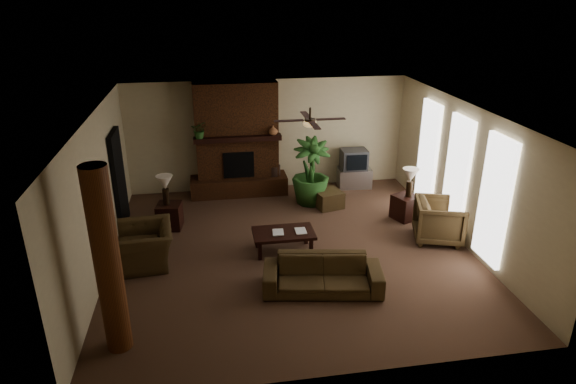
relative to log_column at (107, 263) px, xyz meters
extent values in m
plane|color=brown|center=(2.95, 2.40, -1.40)|extent=(7.00, 7.00, 0.00)
plane|color=silver|center=(2.95, 2.40, 1.40)|extent=(7.00, 7.00, 0.00)
plane|color=#BFB08A|center=(2.95, 5.90, 0.00)|extent=(7.00, 0.00, 7.00)
plane|color=#BFB08A|center=(2.95, -1.10, 0.00)|extent=(7.00, 0.00, 7.00)
plane|color=#BFB08A|center=(-0.55, 2.40, 0.00)|extent=(0.00, 7.00, 7.00)
plane|color=#BFB08A|center=(6.45, 2.40, 0.00)|extent=(0.00, 7.00, 7.00)
cube|color=#512A15|center=(2.15, 5.65, 0.00)|extent=(2.00, 0.50, 2.80)
cube|color=#512A15|center=(2.15, 5.55, -1.17)|extent=(2.40, 0.70, 0.45)
cube|color=black|center=(2.15, 5.39, -0.58)|extent=(0.75, 0.04, 0.65)
cube|color=black|center=(2.15, 5.37, 0.10)|extent=(2.10, 0.28, 0.12)
cube|color=white|center=(6.40, 4.00, -0.05)|extent=(0.08, 0.85, 2.35)
cube|color=white|center=(6.40, 2.60, -0.05)|extent=(0.08, 0.85, 2.35)
cube|color=white|center=(6.40, 1.20, -0.05)|extent=(0.08, 0.85, 2.35)
cylinder|color=#5D3017|center=(0.00, 0.00, 0.00)|extent=(0.36, 0.36, 2.80)
cube|color=black|center=(-0.49, 4.20, -0.35)|extent=(0.10, 1.00, 2.10)
cylinder|color=black|center=(3.35, 2.70, 1.28)|extent=(0.04, 0.04, 0.24)
cylinder|color=black|center=(3.35, 2.70, 1.16)|extent=(0.20, 0.20, 0.06)
ellipsoid|color=#F2BF72|center=(3.35, 2.70, 1.10)|extent=(0.26, 0.26, 0.14)
cube|color=black|center=(3.75, 2.70, 1.17)|extent=(0.55, 0.12, 0.01)
cube|color=black|center=(2.95, 2.70, 1.17)|extent=(0.55, 0.12, 0.01)
cube|color=black|center=(3.35, 3.10, 1.17)|extent=(0.12, 0.55, 0.01)
cube|color=black|center=(3.35, 2.30, 1.17)|extent=(0.12, 0.55, 0.01)
imported|color=#45351D|center=(3.25, 0.95, -1.00)|extent=(2.10, 0.93, 0.79)
imported|color=#45351D|center=(0.17, 2.38, -0.90)|extent=(0.85, 1.20, 0.99)
imported|color=#45351D|center=(6.02, 2.36, -0.92)|extent=(1.11, 1.15, 0.96)
cube|color=black|center=(2.80, 2.40, -1.00)|extent=(1.20, 0.70, 0.06)
cube|color=black|center=(2.30, 2.15, -1.21)|extent=(0.07, 0.07, 0.37)
cube|color=black|center=(3.30, 2.15, -1.21)|extent=(0.07, 0.07, 0.37)
cube|color=black|center=(2.30, 2.65, -1.21)|extent=(0.07, 0.07, 0.37)
cube|color=black|center=(3.30, 2.65, -1.21)|extent=(0.07, 0.07, 0.37)
cube|color=#45351D|center=(4.18, 4.38, -1.20)|extent=(0.73, 0.73, 0.40)
cube|color=#ADADAF|center=(5.16, 5.53, -1.15)|extent=(0.88, 0.56, 0.50)
cube|color=#3C3C3F|center=(5.12, 5.52, -0.64)|extent=(0.66, 0.52, 0.52)
cube|color=black|center=(5.12, 5.25, -0.64)|extent=(0.52, 0.04, 0.40)
cylinder|color=#31211B|center=(3.04, 5.55, -1.05)|extent=(0.34, 0.34, 0.70)
sphere|color=#31211B|center=(3.04, 5.55, -0.80)|extent=(0.34, 0.34, 0.34)
imported|color=#285120|center=(3.81, 4.67, -0.95)|extent=(1.04, 1.67, 0.90)
cube|color=black|center=(0.52, 3.85, -1.12)|extent=(0.57, 0.57, 0.55)
cylinder|color=black|center=(0.49, 3.87, -0.67)|extent=(0.14, 0.14, 0.35)
cone|color=#EFE0CA|center=(0.49, 3.87, -0.35)|extent=(0.37, 0.37, 0.30)
cube|color=black|center=(5.74, 3.46, -1.12)|extent=(0.66, 0.66, 0.55)
cylinder|color=black|center=(5.78, 3.44, -0.67)|extent=(0.18, 0.18, 0.35)
cone|color=#EFE0CA|center=(5.78, 3.44, -0.35)|extent=(0.45, 0.45, 0.30)
imported|color=#285120|center=(1.27, 5.32, 0.32)|extent=(0.41, 0.45, 0.33)
imported|color=#965E3C|center=(3.01, 5.34, 0.27)|extent=(0.26, 0.27, 0.22)
imported|color=#999999|center=(2.57, 2.37, -0.83)|extent=(0.22, 0.04, 0.29)
imported|color=#999999|center=(3.02, 2.36, -0.82)|extent=(0.21, 0.03, 0.29)
camera|label=1|loc=(1.46, -6.19, 3.46)|focal=31.03mm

